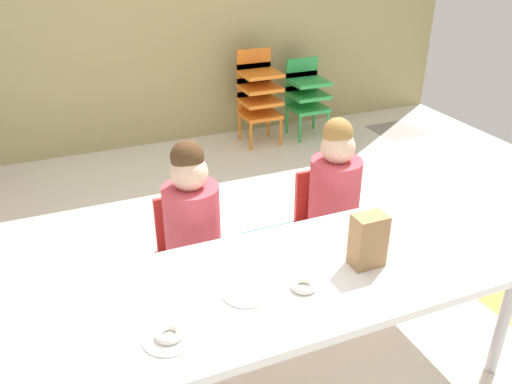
{
  "coord_description": "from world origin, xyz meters",
  "views": [
    {
      "loc": [
        -0.79,
        -2.0,
        1.76
      ],
      "look_at": [
        -0.06,
        -0.28,
        0.8
      ],
      "focal_mm": 37.07,
      "sensor_mm": 36.0,
      "label": 1
    }
  ],
  "objects_px": {
    "donut_powdered_on_plate": "(169,333)",
    "paper_plate_near_edge": "(169,337)",
    "seated_child_near_camera": "(191,216)",
    "kid_chair_green_stack": "(306,92)",
    "seated_child_middle_seat": "(334,188)",
    "kid_chair_orange_stack": "(258,91)",
    "craft_table": "(274,289)",
    "donut_powdered_loose": "(304,285)",
    "paper_plate_center_table": "(246,292)",
    "paper_bag_brown": "(368,240)"
  },
  "relations": [
    {
      "from": "seated_child_middle_seat",
      "to": "kid_chair_orange_stack",
      "type": "height_order",
      "value": "seated_child_middle_seat"
    },
    {
      "from": "donut_powdered_on_plate",
      "to": "paper_bag_brown",
      "type": "bearing_deg",
      "value": 7.48
    },
    {
      "from": "donut_powdered_on_plate",
      "to": "donut_powdered_loose",
      "type": "xyz_separation_m",
      "value": [
        0.53,
        0.06,
        -0.01
      ]
    },
    {
      "from": "kid_chair_green_stack",
      "to": "paper_plate_center_table",
      "type": "distance_m",
      "value": 3.1
    },
    {
      "from": "donut_powdered_on_plate",
      "to": "paper_plate_near_edge",
      "type": "bearing_deg",
      "value": 0.0
    },
    {
      "from": "seated_child_near_camera",
      "to": "kid_chair_orange_stack",
      "type": "relative_size",
      "value": 1.15
    },
    {
      "from": "seated_child_near_camera",
      "to": "paper_bag_brown",
      "type": "xyz_separation_m",
      "value": [
        0.53,
        -0.63,
        0.11
      ]
    },
    {
      "from": "donut_powdered_on_plate",
      "to": "donut_powdered_loose",
      "type": "bearing_deg",
      "value": 7.0
    },
    {
      "from": "seated_child_middle_seat",
      "to": "donut_powdered_on_plate",
      "type": "height_order",
      "value": "seated_child_middle_seat"
    },
    {
      "from": "donut_powdered_on_plate",
      "to": "kid_chair_orange_stack",
      "type": "bearing_deg",
      "value": 61.64
    },
    {
      "from": "paper_plate_near_edge",
      "to": "paper_plate_center_table",
      "type": "height_order",
      "value": "same"
    },
    {
      "from": "kid_chair_green_stack",
      "to": "donut_powdered_on_plate",
      "type": "bearing_deg",
      "value": -125.36
    },
    {
      "from": "seated_child_near_camera",
      "to": "kid_chair_orange_stack",
      "type": "distance_m",
      "value": 2.34
    },
    {
      "from": "paper_plate_center_table",
      "to": "kid_chair_orange_stack",
      "type": "bearing_deg",
      "value": 66.09
    },
    {
      "from": "seated_child_near_camera",
      "to": "kid_chair_green_stack",
      "type": "xyz_separation_m",
      "value": [
        1.66,
        2.01,
        -0.16
      ]
    },
    {
      "from": "seated_child_middle_seat",
      "to": "paper_plate_center_table",
      "type": "xyz_separation_m",
      "value": [
        -0.73,
        -0.62,
        0.0
      ]
    },
    {
      "from": "kid_chair_orange_stack",
      "to": "paper_plate_center_table",
      "type": "height_order",
      "value": "kid_chair_orange_stack"
    },
    {
      "from": "seated_child_near_camera",
      "to": "donut_powdered_on_plate",
      "type": "distance_m",
      "value": 0.79
    },
    {
      "from": "craft_table",
      "to": "donut_powdered_on_plate",
      "type": "xyz_separation_m",
      "value": [
        -0.44,
        -0.15,
        0.06
      ]
    },
    {
      "from": "kid_chair_orange_stack",
      "to": "donut_powdered_loose",
      "type": "height_order",
      "value": "kid_chair_orange_stack"
    },
    {
      "from": "paper_plate_center_table",
      "to": "donut_powdered_loose",
      "type": "relative_size",
      "value": 1.81
    },
    {
      "from": "craft_table",
      "to": "paper_plate_near_edge",
      "type": "xyz_separation_m",
      "value": [
        -0.44,
        -0.15,
        0.05
      ]
    },
    {
      "from": "kid_chair_green_stack",
      "to": "paper_bag_brown",
      "type": "relative_size",
      "value": 3.09
    },
    {
      "from": "craft_table",
      "to": "kid_chair_green_stack",
      "type": "distance_m",
      "value": 3.0
    },
    {
      "from": "seated_child_middle_seat",
      "to": "kid_chair_green_stack",
      "type": "relative_size",
      "value": 1.35
    },
    {
      "from": "seated_child_near_camera",
      "to": "paper_plate_near_edge",
      "type": "xyz_separation_m",
      "value": [
        -0.29,
        -0.74,
        0.0
      ]
    },
    {
      "from": "craft_table",
      "to": "kid_chair_orange_stack",
      "type": "relative_size",
      "value": 2.51
    },
    {
      "from": "kid_chair_green_stack",
      "to": "paper_plate_center_table",
      "type": "relative_size",
      "value": 3.78
    },
    {
      "from": "seated_child_near_camera",
      "to": "paper_plate_center_table",
      "type": "relative_size",
      "value": 5.1
    },
    {
      "from": "craft_table",
      "to": "seated_child_middle_seat",
      "type": "relative_size",
      "value": 2.19
    },
    {
      "from": "paper_bag_brown",
      "to": "paper_plate_near_edge",
      "type": "height_order",
      "value": "paper_bag_brown"
    },
    {
      "from": "seated_child_middle_seat",
      "to": "kid_chair_green_stack",
      "type": "height_order",
      "value": "seated_child_middle_seat"
    },
    {
      "from": "craft_table",
      "to": "paper_plate_center_table",
      "type": "xyz_separation_m",
      "value": [
        -0.13,
        -0.03,
        0.05
      ]
    },
    {
      "from": "seated_child_near_camera",
      "to": "seated_child_middle_seat",
      "type": "relative_size",
      "value": 1.0
    },
    {
      "from": "kid_chair_orange_stack",
      "to": "donut_powdered_loose",
      "type": "bearing_deg",
      "value": -109.65
    },
    {
      "from": "kid_chair_orange_stack",
      "to": "kid_chair_green_stack",
      "type": "xyz_separation_m",
      "value": [
        0.47,
        -0.0,
        -0.06
      ]
    },
    {
      "from": "craft_table",
      "to": "kid_chair_orange_stack",
      "type": "xyz_separation_m",
      "value": [
        1.04,
        2.59,
        -0.05
      ]
    },
    {
      "from": "craft_table",
      "to": "kid_chair_green_stack",
      "type": "xyz_separation_m",
      "value": [
        1.51,
        2.59,
        -0.11
      ]
    },
    {
      "from": "seated_child_near_camera",
      "to": "kid_chair_green_stack",
      "type": "bearing_deg",
      "value": 50.53
    },
    {
      "from": "seated_child_middle_seat",
      "to": "craft_table",
      "type": "bearing_deg",
      "value": -135.93
    },
    {
      "from": "craft_table",
      "to": "kid_chair_green_stack",
      "type": "bearing_deg",
      "value": 59.87
    },
    {
      "from": "seated_child_middle_seat",
      "to": "donut_powdered_loose",
      "type": "relative_size",
      "value": 9.2
    },
    {
      "from": "craft_table",
      "to": "donut_powdered_on_plate",
      "type": "distance_m",
      "value": 0.47
    },
    {
      "from": "kid_chair_orange_stack",
      "to": "kid_chair_green_stack",
      "type": "height_order",
      "value": "kid_chair_orange_stack"
    },
    {
      "from": "seated_child_middle_seat",
      "to": "kid_chair_orange_stack",
      "type": "distance_m",
      "value": 2.06
    },
    {
      "from": "seated_child_near_camera",
      "to": "seated_child_middle_seat",
      "type": "distance_m",
      "value": 0.75
    },
    {
      "from": "paper_plate_center_table",
      "to": "donut_powdered_loose",
      "type": "bearing_deg",
      "value": -14.8
    },
    {
      "from": "craft_table",
      "to": "seated_child_middle_seat",
      "type": "xyz_separation_m",
      "value": [
        0.6,
        0.58,
        0.05
      ]
    },
    {
      "from": "craft_table",
      "to": "paper_plate_near_edge",
      "type": "height_order",
      "value": "paper_plate_near_edge"
    },
    {
      "from": "seated_child_middle_seat",
      "to": "kid_chair_orange_stack",
      "type": "xyz_separation_m",
      "value": [
        0.44,
        2.01,
        -0.1
      ]
    }
  ]
}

